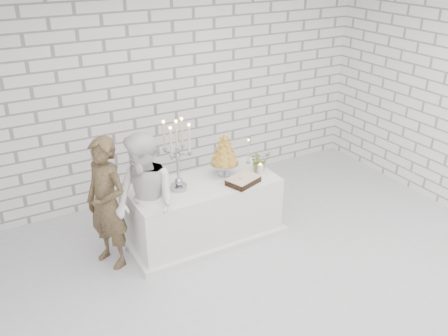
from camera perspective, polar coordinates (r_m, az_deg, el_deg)
ground at (r=5.56m, az=5.86°, el=-12.60°), size 6.00×5.00×0.01m
wall_back at (r=6.83m, az=-5.75°, el=9.10°), size 6.00×0.01×3.00m
cake_table at (r=6.00m, az=-2.37°, el=-4.98°), size 1.80×0.80×0.75m
groom at (r=5.49m, az=-13.60°, el=-4.08°), size 0.57×0.67×1.54m
bride at (r=5.38m, az=-9.20°, el=-4.07°), size 0.81×0.92×1.58m
candelabra at (r=5.51m, az=-5.49°, el=1.45°), size 0.37×0.37×0.86m
croquembouche at (r=5.89m, az=0.05°, el=1.55°), size 0.39×0.39×0.55m
chocolate_cake at (r=5.79m, az=2.26°, el=-1.46°), size 0.44×0.37×0.08m
pillar_candle at (r=6.03m, az=4.27°, el=-0.15°), size 0.09×0.09×0.12m
extra_taper at (r=6.26m, az=2.88°, el=1.87°), size 0.07×0.07×0.32m
flowers at (r=6.05m, az=4.23°, el=0.82°), size 0.27×0.23×0.29m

